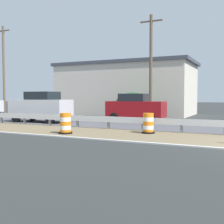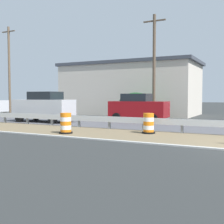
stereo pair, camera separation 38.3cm
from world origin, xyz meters
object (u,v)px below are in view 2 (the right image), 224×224
object	(u,v)px
traffic_barrel_close	(66,124)
car_distant_b	(44,107)
utility_pole_mid	(9,69)
car_mid_far_lane	(138,108)
utility_pole_near	(154,65)
traffic_barrel_nearest	(149,124)

from	to	relation	value
traffic_barrel_close	car_distant_b	bearing A→B (deg)	49.16
utility_pole_mid	car_distant_b	bearing A→B (deg)	-122.53
traffic_barrel_close	car_mid_far_lane	distance (m)	8.11
car_distant_b	utility_pole_near	xyz separation A→B (m)	(5.60, -6.35, 3.18)
traffic_barrel_close	car_distant_b	xyz separation A→B (m)	(4.55, 5.26, 0.62)
car_mid_far_lane	utility_pole_near	bearing A→B (deg)	75.69
car_mid_far_lane	utility_pole_near	world-z (taller)	utility_pole_near
traffic_barrel_close	car_mid_far_lane	bearing A→B (deg)	-4.46
car_distant_b	utility_pole_mid	world-z (taller)	utility_pole_mid
traffic_barrel_nearest	car_mid_far_lane	distance (m)	6.92
traffic_barrel_nearest	traffic_barrel_close	xyz separation A→B (m)	(-1.87, 3.65, 0.01)
traffic_barrel_nearest	utility_pole_near	bearing A→B (deg)	17.15
traffic_barrel_nearest	traffic_barrel_close	world-z (taller)	traffic_barrel_close
utility_pole_near	traffic_barrel_close	bearing A→B (deg)	173.86
traffic_barrel_close	utility_pole_near	bearing A→B (deg)	-6.14
traffic_barrel_nearest	traffic_barrel_close	distance (m)	4.10
traffic_barrel_nearest	car_distant_b	bearing A→B (deg)	73.25
utility_pole_mid	traffic_barrel_close	bearing A→B (deg)	-125.52
car_distant_b	traffic_barrel_nearest	bearing A→B (deg)	161.45
utility_pole_near	utility_pole_mid	distance (m)	16.84
traffic_barrel_nearest	utility_pole_mid	bearing A→B (deg)	64.23
car_mid_far_lane	utility_pole_near	size ratio (longest dim) A/B	0.52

